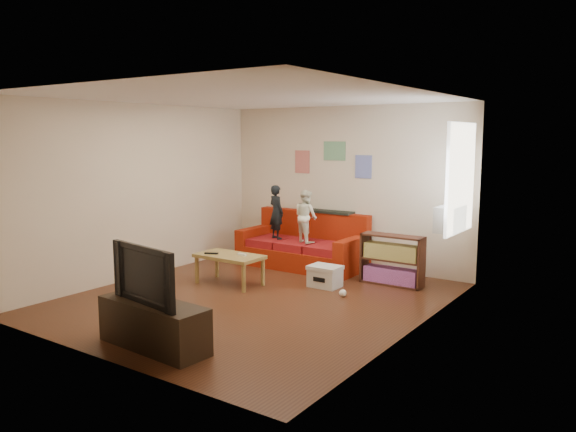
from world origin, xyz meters
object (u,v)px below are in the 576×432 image
Objects in this scene: tv_stand at (154,325)px; television at (152,273)px; child_a at (276,212)px; coffee_table at (229,259)px; bookshelf at (392,263)px; sofa at (304,248)px; file_box at (325,276)px; child_b at (306,216)px.

television is at bearing 0.00° from tv_stand.
child_a is 4.05m from television.
coffee_table is 2.42m from bookshelf.
television is (0.74, -4.04, 0.48)m from sofa.
file_box is 0.35× the size of tv_stand.
child_b is 0.83× the size of television.
child_b is at bearing 136.86° from file_box.
television is at bearing -79.57° from sofa.
child_a is at bearing 97.51° from coffee_table.
bookshelf is at bearing -161.76° from child_b.
coffee_table is (-0.26, -1.65, 0.07)m from sofa.
sofa is at bearing 81.10° from coffee_table.
sofa is 4.11m from tv_stand.
child_b is at bearing 102.26° from tv_stand.
child_b is 1.37m from file_box.
bookshelf is at bearing 34.01° from coffee_table.
child_b reaches higher than television.
television is at bearing 129.29° from child_a.
child_a is at bearing -159.05° from sofa.
coffee_table is at bearing 119.62° from child_a.
television is (0.00, 0.00, 0.55)m from tv_stand.
child_a reaches higher than bookshelf.
child_a reaches higher than child_b.
tv_stand is at bearing -67.30° from coffee_table.
sofa is 2.13× the size of coffee_table.
child_a is 0.60m from child_b.
file_box is at bearing -44.19° from sofa.
tv_stand is at bearing -94.62° from file_box.
child_b is at bearing -49.52° from sofa.
child_a is 1.06× the size of child_b.
tv_stand is (0.60, -3.87, -0.64)m from child_b.
coffee_table is 2.60m from tv_stand.
child_a is 2.28m from bookshelf.
coffee_table is at bearing 97.11° from child_b.
bookshelf reaches higher than tv_stand.
child_a is at bearing 110.67° from tv_stand.
coffee_table is at bearing 116.19° from tv_stand.
tv_stand is (-0.25, -3.08, 0.08)m from file_box.
file_box is (0.85, -0.79, -0.73)m from child_b.
child_b is 0.87× the size of coffee_table.
tv_stand is at bearing -79.57° from sofa.
sofa is at bearing 103.93° from tv_stand.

